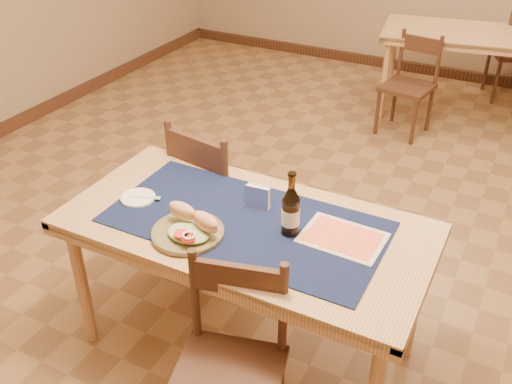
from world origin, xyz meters
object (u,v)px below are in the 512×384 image
at_px(main_table, 246,238).
at_px(chair_main_near, 230,367).
at_px(napkin_holder, 258,197).
at_px(back_table, 471,41).
at_px(chair_main_far, 218,195).
at_px(beer_bottle, 291,211).
at_px(sandwich_plate, 189,229).

xyz_separation_m(main_table, chair_main_near, (0.20, -0.51, -0.21)).
height_order(chair_main_near, napkin_holder, chair_main_near).
distance_m(chair_main_near, napkin_holder, 0.75).
height_order(back_table, chair_main_near, chair_main_near).
distance_m(back_table, napkin_holder, 3.29).
bearing_deg(chair_main_far, main_table, -48.05).
bearing_deg(chair_main_near, napkin_holder, 108.15).
distance_m(beer_bottle, napkin_holder, 0.25).
bearing_deg(napkin_holder, beer_bottle, -28.73).
xyz_separation_m(sandwich_plate, napkin_holder, (0.15, 0.32, 0.02)).
xyz_separation_m(chair_main_near, sandwich_plate, (-0.36, 0.31, 0.33)).
distance_m(main_table, napkin_holder, 0.19).
relative_size(back_table, sandwich_plate, 5.17).
xyz_separation_m(sandwich_plate, beer_bottle, (0.36, 0.21, 0.08)).
xyz_separation_m(back_table, sandwich_plate, (-0.55, -3.58, 0.12)).
relative_size(chair_main_far, sandwich_plate, 3.05).
bearing_deg(chair_main_far, napkin_holder, -39.69).
height_order(chair_main_near, beer_bottle, beer_bottle).
relative_size(chair_main_near, beer_bottle, 3.03).
distance_m(main_table, chair_main_far, 0.68).
xyz_separation_m(main_table, chair_main_far, (-0.44, 0.49, -0.18)).
height_order(sandwich_plate, napkin_holder, sandwich_plate).
relative_size(chair_main_near, napkin_holder, 6.95).
bearing_deg(back_table, beer_bottle, -93.18).
distance_m(main_table, beer_bottle, 0.28).
height_order(back_table, napkin_holder, napkin_holder).
bearing_deg(beer_bottle, main_table, -176.34).
bearing_deg(napkin_holder, main_table, -86.68).
bearing_deg(chair_main_near, chair_main_far, 122.75).
distance_m(chair_main_far, chair_main_near, 1.18).
height_order(chair_main_far, chair_main_near, chair_main_far).
bearing_deg(napkin_holder, sandwich_plate, -115.04).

